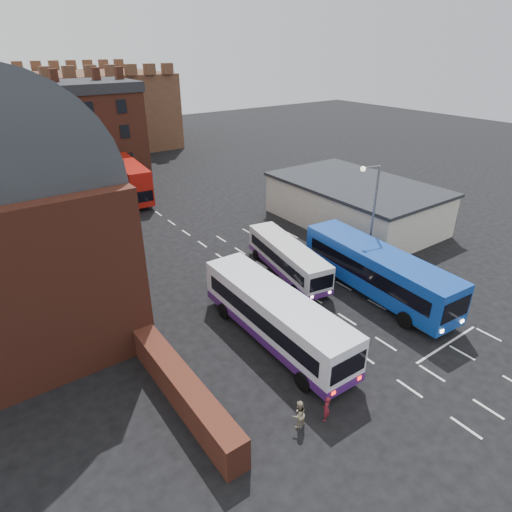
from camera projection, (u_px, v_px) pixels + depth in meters
ground at (353, 349)px, 25.62m from camera, size 180.00×180.00×0.00m
forecourt_wall at (184, 391)px, 21.35m from camera, size 1.20×10.00×1.80m
cream_building at (354, 203)px, 42.65m from camera, size 10.40×16.40×4.25m
brick_terrace at (49, 141)px, 53.44m from camera, size 22.00×10.00×11.00m
castle_keep at (96, 110)px, 74.00m from camera, size 22.00×22.00×12.00m
bus_white_outbound at (275, 314)px, 25.60m from camera, size 3.15×11.98×3.26m
bus_white_inbound at (288, 257)px, 33.29m from camera, size 3.77×9.72×2.59m
bus_blue at (377, 269)px, 30.41m from camera, size 3.82×12.78×3.44m
bus_red_double at (129, 179)px, 49.48m from camera, size 3.54×10.90×4.28m
street_lamp at (371, 209)px, 32.42m from camera, size 1.72×0.57×8.57m
pedestrian_red at (326, 409)px, 20.55m from camera, size 0.62×0.56×1.41m
pedestrian_beige at (299, 414)px, 20.17m from camera, size 0.75×0.60×1.51m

